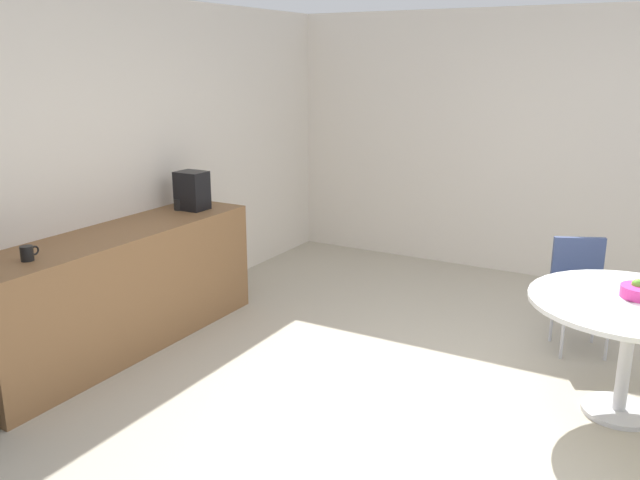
% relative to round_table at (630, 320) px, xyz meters
% --- Properties ---
extents(ground_plane, '(6.00, 6.00, 0.00)m').
position_rel_round_table_xyz_m(ground_plane, '(-0.44, 0.75, -0.62)').
color(ground_plane, '#B2A893').
extents(wall_back, '(6.00, 0.10, 2.60)m').
position_rel_round_table_xyz_m(wall_back, '(-0.44, 3.75, 0.68)').
color(wall_back, silver).
rests_on(wall_back, ground_plane).
extents(wall_side_right, '(0.10, 6.00, 2.60)m').
position_rel_round_table_xyz_m(wall_side_right, '(2.56, 0.75, 0.68)').
color(wall_side_right, silver).
rests_on(wall_side_right, ground_plane).
extents(counter_block, '(2.43, 0.60, 0.90)m').
position_rel_round_table_xyz_m(counter_block, '(-0.80, 3.40, -0.17)').
color(counter_block, brown).
rests_on(counter_block, ground_plane).
extents(round_table, '(1.19, 1.19, 0.74)m').
position_rel_round_table_xyz_m(round_table, '(0.00, 0.00, 0.00)').
color(round_table, silver).
rests_on(round_table, ground_plane).
extents(chair_navy, '(0.56, 0.56, 0.83)m').
position_rel_round_table_xyz_m(chair_navy, '(0.92, 0.42, -0.10)').
color(chair_navy, silver).
rests_on(chair_navy, ground_plane).
extents(fruit_bowl, '(0.23, 0.23, 0.11)m').
position_rel_round_table_xyz_m(fruit_bowl, '(0.08, -0.03, 0.16)').
color(fruit_bowl, '#D8338C').
rests_on(fruit_bowl, round_table).
extents(mug_white, '(0.13, 0.08, 0.09)m').
position_rel_round_table_xyz_m(mug_white, '(0.01, 3.49, 0.33)').
color(mug_white, black).
rests_on(mug_white, counter_block).
extents(mug_green, '(0.13, 0.08, 0.09)m').
position_rel_round_table_xyz_m(mug_green, '(-1.56, 3.34, 0.33)').
color(mug_green, black).
rests_on(mug_green, counter_block).
extents(coffee_maker, '(0.20, 0.24, 0.32)m').
position_rel_round_table_xyz_m(coffee_maker, '(0.09, 3.40, 0.44)').
color(coffee_maker, black).
rests_on(coffee_maker, counter_block).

